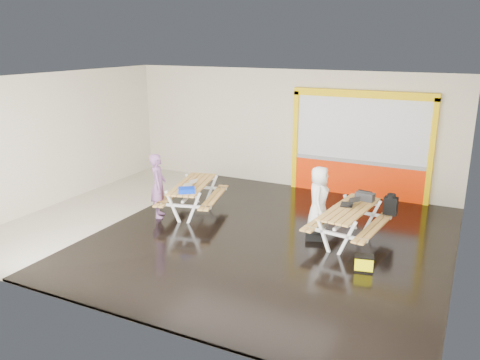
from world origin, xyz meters
The scene contains 14 objects.
room centered at (0.00, 0.00, 1.75)m, with size 10.02×8.02×3.52m.
deck centered at (1.25, 0.00, 0.03)m, with size 7.50×7.98×0.05m, color black.
kiosk centered at (2.20, 3.93, 1.44)m, with size 3.88×0.16×3.00m.
picnic_table_left centered at (-1.23, 0.67, 0.62)m, with size 1.83×2.30×0.81m.
picnic_table_right centered at (2.80, 0.60, 0.62)m, with size 1.62×2.19×0.81m.
person_left centered at (-1.81, 0.03, 0.85)m, with size 0.58×0.38×1.60m, color #794C7C.
person_right centered at (2.03, 0.84, 0.85)m, with size 0.73×0.47×1.48m, color white.
laptop_left centered at (-1.18, 0.46, 0.86)m, with size 0.46×0.44×0.15m.
laptop_right centered at (2.75, 0.76, 0.87)m, with size 0.46×0.42×0.17m.
blue_pouch centered at (-0.96, -0.03, 0.87)m, with size 0.38×0.27×0.11m, color #0225C1.
toolbox centered at (2.97, 1.25, 0.91)m, with size 0.44×0.27×0.24m.
backpack centered at (3.52, 1.43, 0.74)m, with size 0.30×0.20×0.49m.
dark_case centered at (2.12, 0.35, 0.13)m, with size 0.40×0.30×0.15m, color black.
fluke_bag centered at (3.43, -0.69, 0.20)m, with size 0.40×0.31×0.31m.
Camera 1 is at (5.03, -9.26, 4.30)m, focal length 36.12 mm.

